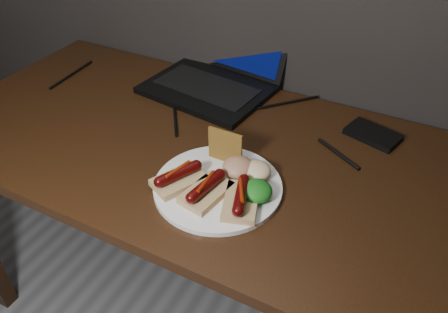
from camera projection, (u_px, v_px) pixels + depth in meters
desk at (194, 168)px, 1.17m from camera, size 1.40×0.70×0.75m
laptop at (218, 68)px, 1.32m from camera, size 0.40×0.39×0.25m
hard_drive at (373, 134)px, 1.13m from camera, size 0.15×0.11×0.02m
desk_cables at (203, 106)px, 1.24m from camera, size 0.94×0.36×0.01m
plate at (218, 186)px, 0.97m from camera, size 0.37×0.37×0.01m
bread_sausage_left at (179, 177)px, 0.96m from camera, size 0.11×0.13×0.04m
bread_sausage_center at (206, 190)px, 0.93m from camera, size 0.09×0.13×0.04m
bread_sausage_right at (241, 199)px, 0.91m from camera, size 0.10×0.13×0.04m
crispbread at (225, 146)px, 1.01m from camera, size 0.09×0.01×0.08m
salad_greens at (256, 191)px, 0.92m from camera, size 0.07×0.07×0.04m
salsa_mound at (238, 167)px, 0.98m from camera, size 0.07×0.07×0.04m
coleslaw_mound at (257, 170)px, 0.98m from camera, size 0.06×0.06×0.04m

